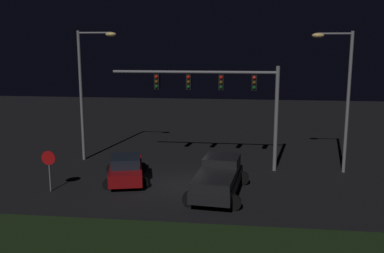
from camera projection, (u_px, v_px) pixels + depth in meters
name	position (u px, v px, depth m)	size (l,w,h in m)	color
ground_plane	(184.00, 184.00, 24.02)	(80.00, 80.00, 0.00)	black
grass_median	(157.00, 244.00, 16.64)	(26.41, 4.11, 0.10)	black
pickup_truck	(219.00, 176.00, 22.25)	(3.25, 5.58, 1.80)	black
car_sedan	(126.00, 169.00, 24.49)	(3.16, 4.71, 1.51)	maroon
traffic_signal_gantry	(222.00, 90.00, 26.17)	(10.32, 0.56, 6.50)	slate
street_lamp_left	(88.00, 81.00, 28.29)	(2.65, 0.44, 8.67)	slate
street_lamp_right	(341.00, 86.00, 25.43)	(2.41, 0.44, 8.54)	slate
stop_sign	(49.00, 163.00, 22.57)	(0.76, 0.08, 2.23)	slate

